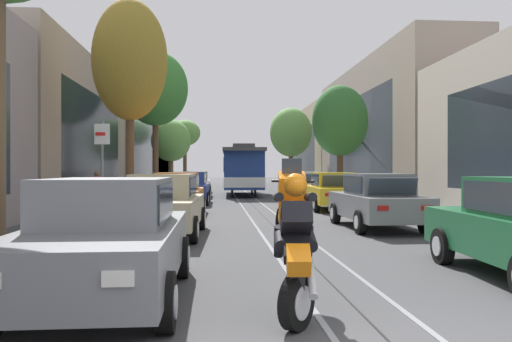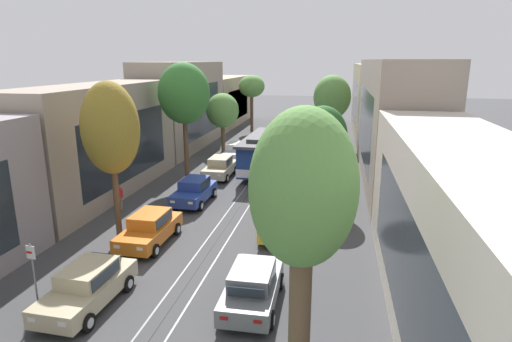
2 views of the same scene
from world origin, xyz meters
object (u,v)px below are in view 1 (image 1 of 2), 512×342
Objects in this scene: street_tree_kerb_left_fourth at (171,141)px; parked_car_beige_fifth_left at (195,184)px; street_tree_kerb_left_second at (130,61)px; street_tree_kerb_left_mid at (155,89)px; parked_car_white_fourth_right at (304,186)px; street_tree_kerb_left_far at (185,134)px; parked_car_grey_near_left at (107,239)px; parked_car_blue_fourth_left at (190,188)px; parked_car_orange_mid_left at (177,194)px; street_tree_kerb_right_mid at (291,133)px; pedestrian_on_left_pavement at (97,187)px; parked_car_white_sixth_left at (197,182)px; parked_car_grey_second_right at (377,201)px; cable_car_trolley at (243,170)px; street_sign_post at (102,167)px; motorcycle_with_rider at (294,234)px; street_tree_kerb_right_second at (340,121)px; parked_car_beige_second_left at (163,205)px; parked_car_yellow_mid_right at (332,191)px.

parked_car_beige_fifth_left is at bearing -76.44° from street_tree_kerb_left_fourth.
street_tree_kerb_left_mid reaches higher than street_tree_kerb_left_second.
street_tree_kerb_left_fourth is (-8.42, 14.26, 3.23)m from parked_car_white_fourth_right.
street_tree_kerb_left_far is (-2.06, 23.02, 4.79)m from parked_car_beige_fifth_left.
parked_car_grey_near_left and parked_car_blue_fourth_left have the same top height.
parked_car_orange_mid_left is 1.00× the size of parked_car_white_fourth_right.
street_tree_kerb_right_mid reaches higher than parked_car_grey_near_left.
parked_car_white_fourth_right is 10.80m from pedestrian_on_left_pavement.
parked_car_blue_fourth_left is at bearing -111.35° from street_tree_kerb_right_mid.
parked_car_white_sixth_left is (-0.10, 12.22, 0.00)m from parked_car_blue_fourth_left.
parked_car_grey_second_right is 0.48× the size of cable_car_trolley.
parked_car_beige_fifth_left is at bearing 89.54° from parked_car_orange_mid_left.
street_tree_kerb_right_mid is 2.62× the size of street_sign_post.
parked_car_blue_fourth_left is (0.07, 18.43, 0.00)m from parked_car_grey_near_left.
street_tree_kerb_right_mid is 0.81× the size of cable_car_trolley.
parked_car_beige_fifth_left is at bearing 86.17° from street_sign_post.
street_sign_post is (-1.30, -19.38, 0.95)m from parked_car_beige_fifth_left.
parked_car_grey_near_left is 2.50m from motorcycle_with_rider.
street_tree_kerb_right_second is 2.20× the size of street_sign_post.
street_sign_post is at bearing -86.96° from street_tree_kerb_left_mid.
parked_car_blue_fourth_left is 2.38× the size of motorcycle_with_rider.
street_tree_kerb_right_mid is (10.00, 27.17, -0.57)m from street_tree_kerb_left_second.
street_tree_kerb_right_mid is (8.23, 39.31, 4.33)m from parked_car_grey_near_left.
street_tree_kerb_right_second is 0.68× the size of cable_car_trolley.
street_tree_kerb_left_far is 31.87m from pedestrian_on_left_pavement.
parked_car_yellow_mid_right is (6.22, 7.90, 0.00)m from parked_car_beige_second_left.
street_tree_kerb_left_fourth is 29.19m from street_sign_post.
street_tree_kerb_left_second is at bearing 94.36° from street_sign_post.
parked_car_yellow_mid_right is 9.65m from street_tree_kerb_left_second.
street_tree_kerb_left_second is 4.92× the size of pedestrian_on_left_pavement.
street_tree_kerb_left_mid is at bearing 158.04° from parked_car_white_fourth_right.
parked_car_white_fourth_right is (6.19, 8.15, 0.00)m from parked_car_orange_mid_left.
street_tree_kerb_right_mid reaches higher than parked_car_blue_fourth_left.
street_sign_post is (-1.32, -13.09, 0.95)m from parked_car_blue_fourth_left.
parked_car_white_fourth_right is 19.74m from street_tree_kerb_right_mid.
parked_car_white_fourth_right is 6.96m from cable_car_trolley.
parked_car_beige_second_left and parked_car_white_sixth_left have the same top height.
parked_car_orange_mid_left is at bearing -3.92° from street_tree_kerb_left_second.
parked_car_white_fourth_right is (6.08, 13.81, 0.00)m from parked_car_beige_second_left.
parked_car_orange_mid_left is 1.55× the size of street_sign_post.
parked_car_beige_second_left is 1.01× the size of parked_car_white_sixth_left.
parked_car_yellow_mid_right is 34.82m from street_tree_kerb_left_far.
parked_car_yellow_mid_right is 11.71m from street_sign_post.
street_tree_kerb_right_mid reaches higher than parked_car_orange_mid_left.
street_tree_kerb_left_mid is 11.17m from street_tree_kerb_left_fourth.
cable_car_trolley is (-2.91, 18.83, 0.86)m from parked_car_grey_second_right.
parked_car_yellow_mid_right is (0.24, 6.72, 0.00)m from parked_car_grey_second_right.
parked_car_orange_mid_left and parked_car_beige_fifth_left have the same top height.
pedestrian_on_left_pavement is (-7.06, -10.10, -0.75)m from cable_car_trolley.
street_tree_kerb_left_second reaches higher than cable_car_trolley.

